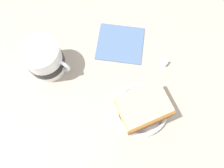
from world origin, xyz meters
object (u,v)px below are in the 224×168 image
at_px(tea_mug, 46,59).
at_px(sugar_cube, 166,62).
at_px(small_plate, 142,109).
at_px(folded_napkin, 121,43).
at_px(cake_slice, 144,107).

xyz_separation_m(tea_mug, sugar_cube, (-0.30, 0.04, -0.04)).
xyz_separation_m(small_plate, folded_napkin, (0.01, -0.19, -0.01)).
bearing_deg(cake_slice, folded_napkin, -85.66).
relative_size(small_plate, sugar_cube, 8.47).
distance_m(tea_mug, sugar_cube, 0.31).
bearing_deg(tea_mug, cake_slice, 142.93).
bearing_deg(folded_napkin, cake_slice, 94.34).
xyz_separation_m(small_plate, tea_mug, (0.21, -0.16, 0.04)).
bearing_deg(tea_mug, small_plate, 143.31).
relative_size(tea_mug, folded_napkin, 0.86).
height_order(cake_slice, tea_mug, tea_mug).
distance_m(small_plate, tea_mug, 0.27).
bearing_deg(small_plate, tea_mug, -36.69).
xyz_separation_m(small_plate, sugar_cube, (-0.09, -0.11, -0.00)).
height_order(tea_mug, sugar_cube, tea_mug).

